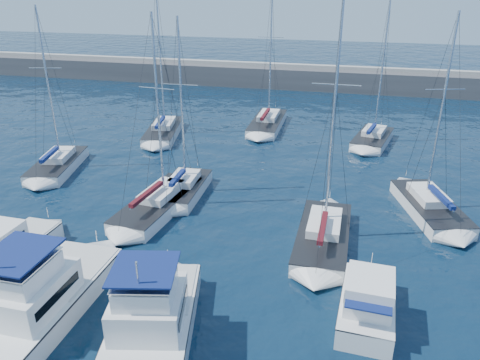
% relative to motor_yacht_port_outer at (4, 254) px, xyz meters
% --- Properties ---
extents(ground, '(220.00, 220.00, 0.00)m').
position_rel_motor_yacht_port_outer_xyz_m(ground, '(9.50, 1.01, -0.94)').
color(ground, black).
rests_on(ground, ground).
extents(breakwater, '(160.00, 6.00, 4.45)m').
position_rel_motor_yacht_port_outer_xyz_m(breakwater, '(9.50, 53.01, 0.11)').
color(breakwater, '#424244').
rests_on(breakwater, ground).
extents(motor_yacht_port_outer, '(2.73, 7.18, 3.20)m').
position_rel_motor_yacht_port_outer_xyz_m(motor_yacht_port_outer, '(0.00, 0.00, 0.00)').
color(motor_yacht_port_outer, silver).
rests_on(motor_yacht_port_outer, ground).
extents(motor_yacht_port_inner, '(3.80, 9.11, 4.69)m').
position_rel_motor_yacht_port_outer_xyz_m(motor_yacht_port_inner, '(4.73, -3.21, 0.19)').
color(motor_yacht_port_inner, silver).
rests_on(motor_yacht_port_inner, ground).
extents(motor_yacht_stbd_inner, '(5.26, 8.18, 4.69)m').
position_rel_motor_yacht_port_outer_xyz_m(motor_yacht_stbd_inner, '(10.64, -3.13, 0.19)').
color(motor_yacht_stbd_inner, silver).
rests_on(motor_yacht_stbd_inner, ground).
extents(motor_yacht_stbd_outer, '(2.94, 5.71, 3.20)m').
position_rel_motor_yacht_port_outer_xyz_m(motor_yacht_stbd_outer, '(20.47, 0.36, 0.00)').
color(motor_yacht_stbd_outer, silver).
rests_on(motor_yacht_stbd_outer, ground).
extents(sailboat_mid_a, '(4.64, 8.10, 14.05)m').
position_rel_motor_yacht_port_outer_xyz_m(sailboat_mid_a, '(-5.88, 14.11, -0.42)').
color(sailboat_mid_a, silver).
rests_on(sailboat_mid_a, ground).
extents(sailboat_mid_b, '(4.02, 9.31, 14.04)m').
position_rel_motor_yacht_port_outer_xyz_m(sailboat_mid_b, '(5.77, 9.09, -0.44)').
color(sailboat_mid_b, silver).
rests_on(sailboat_mid_b, ground).
extents(sailboat_mid_c, '(3.13, 6.65, 13.61)m').
position_rel_motor_yacht_port_outer_xyz_m(sailboat_mid_c, '(6.62, 11.92, -0.41)').
color(sailboat_mid_c, silver).
rests_on(sailboat_mid_c, ground).
extents(sailboat_mid_d, '(3.25, 8.48, 16.15)m').
position_rel_motor_yacht_port_outer_xyz_m(sailboat_mid_d, '(17.81, 7.16, -0.41)').
color(sailboat_mid_d, silver).
rests_on(sailboat_mid_d, ground).
extents(sailboat_mid_e, '(5.19, 8.49, 14.14)m').
position_rel_motor_yacht_port_outer_xyz_m(sailboat_mid_e, '(24.93, 13.20, -0.43)').
color(sailboat_mid_e, silver).
rests_on(sailboat_mid_e, ground).
extents(sailboat_back_a, '(4.72, 9.10, 16.46)m').
position_rel_motor_yacht_port_outer_xyz_m(sailboat_back_a, '(-0.53, 25.39, -0.41)').
color(sailboat_back_a, silver).
rests_on(sailboat_back_a, ground).
extents(sailboat_back_b, '(3.25, 9.31, 15.64)m').
position_rel_motor_yacht_port_outer_xyz_m(sailboat_back_b, '(9.71, 31.02, -0.42)').
color(sailboat_back_b, silver).
rests_on(sailboat_back_b, ground).
extents(sailboat_back_c, '(4.54, 7.55, 15.12)m').
position_rel_motor_yacht_port_outer_xyz_m(sailboat_back_c, '(21.17, 28.02, -0.40)').
color(sailboat_back_c, silver).
rests_on(sailboat_back_c, ground).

